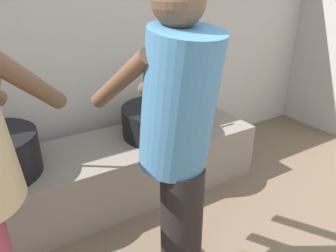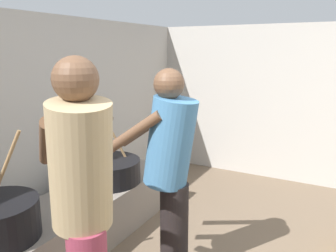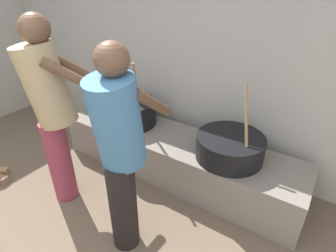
% 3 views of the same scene
% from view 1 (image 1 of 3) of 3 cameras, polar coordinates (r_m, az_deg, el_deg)
% --- Properties ---
extents(block_enclosure_rear, '(5.76, 0.20, 1.94)m').
position_cam_1_polar(block_enclosure_rear, '(2.52, -22.64, 10.69)').
color(block_enclosure_rear, '#ADA8A0').
rests_on(block_enclosure_rear, ground_plane).
extents(hearth_ledge, '(2.51, 0.60, 0.43)m').
position_cam_1_polar(hearth_ledge, '(2.37, -13.23, -8.88)').
color(hearth_ledge, slate).
rests_on(hearth_ledge, ground_plane).
extents(cooking_pot_secondary, '(0.58, 0.58, 0.66)m').
position_cam_1_polar(cooking_pot_secondary, '(2.40, -1.14, 1.02)').
color(cooking_pot_secondary, black).
rests_on(cooking_pot_secondary, hearth_ledge).
extents(cook_in_blue_shirt, '(0.41, 0.68, 1.52)m').
position_cam_1_polar(cook_in_blue_shirt, '(1.39, 1.75, -2.36)').
color(cook_in_blue_shirt, black).
rests_on(cook_in_blue_shirt, ground_plane).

